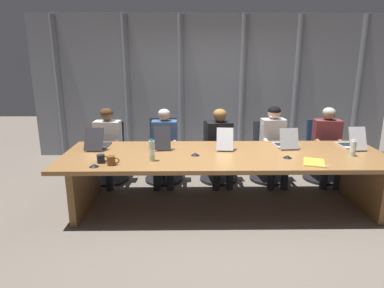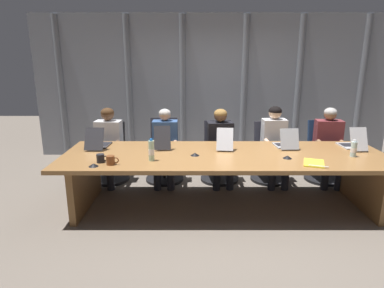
{
  "view_description": "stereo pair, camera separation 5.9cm",
  "coord_description": "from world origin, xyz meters",
  "px_view_note": "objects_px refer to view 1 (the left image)",
  "views": [
    {
      "loc": [
        -0.47,
        -4.01,
        1.92
      ],
      "look_at": [
        -0.42,
        0.11,
        0.82
      ],
      "focal_mm": 30.81,
      "sensor_mm": 36.0,
      "label": 1
    },
    {
      "loc": [
        -0.41,
        -4.01,
        1.92
      ],
      "look_at": [
        -0.42,
        0.11,
        0.82
      ],
      "focal_mm": 30.81,
      "sensor_mm": 36.0,
      "label": 2
    }
  ],
  "objects_px": {
    "person_left_end": "(107,142)",
    "person_center": "(220,142)",
    "coffee_mug_far": "(101,159)",
    "conference_mic_right_side": "(94,165)",
    "office_chair_center": "(218,158)",
    "coffee_mug_near": "(111,161)",
    "laptop_center": "(225,143)",
    "water_bottle_primary": "(152,151)",
    "water_bottle_secondary": "(353,148)",
    "person_right_mid": "(274,141)",
    "conference_mic_middle": "(195,154)",
    "office_chair_right_mid": "(269,158)",
    "laptop_left_end": "(98,144)",
    "person_right_end": "(328,141)",
    "laptop_right_mid": "(285,143)",
    "office_chair_left_mid": "(164,158)",
    "laptop_left_mid": "(162,143)",
    "person_left_mid": "(164,143)",
    "conference_mic_left_side": "(287,157)",
    "office_chair_right_end": "(322,158)",
    "laptop_right_end": "(351,143)",
    "office_chair_left_end": "(109,159)",
    "spiral_notepad": "(314,163)"
  },
  "relations": [
    {
      "from": "laptop_right_mid",
      "to": "office_chair_right_end",
      "type": "xyz_separation_m",
      "value": [
        0.84,
        0.7,
        -0.43
      ]
    },
    {
      "from": "laptop_right_mid",
      "to": "office_chair_right_end",
      "type": "height_order",
      "value": "laptop_right_mid"
    },
    {
      "from": "person_left_end",
      "to": "conference_mic_middle",
      "type": "height_order",
      "value": "person_left_end"
    },
    {
      "from": "person_left_end",
      "to": "conference_mic_left_side",
      "type": "relative_size",
      "value": 10.64
    },
    {
      "from": "office_chair_right_mid",
      "to": "water_bottle_secondary",
      "type": "bearing_deg",
      "value": 28.23
    },
    {
      "from": "person_right_mid",
      "to": "conference_mic_right_side",
      "type": "xyz_separation_m",
      "value": [
        -2.38,
        -1.35,
        0.06
      ]
    },
    {
      "from": "laptop_left_end",
      "to": "laptop_left_mid",
      "type": "relative_size",
      "value": 1.04
    },
    {
      "from": "laptop_right_mid",
      "to": "office_chair_right_end",
      "type": "relative_size",
      "value": 0.43
    },
    {
      "from": "office_chair_right_mid",
      "to": "water_bottle_primary",
      "type": "bearing_deg",
      "value": -58.64
    },
    {
      "from": "conference_mic_middle",
      "to": "conference_mic_right_side",
      "type": "bearing_deg",
      "value": -159.73
    },
    {
      "from": "spiral_notepad",
      "to": "person_left_end",
      "type": "bearing_deg",
      "value": 174.26
    },
    {
      "from": "laptop_right_mid",
      "to": "conference_mic_left_side",
      "type": "height_order",
      "value": "laptop_right_mid"
    },
    {
      "from": "laptop_left_mid",
      "to": "person_left_mid",
      "type": "xyz_separation_m",
      "value": [
        -0.01,
        0.53,
        -0.14
      ]
    },
    {
      "from": "laptop_right_mid",
      "to": "water_bottle_secondary",
      "type": "distance_m",
      "value": 0.83
    },
    {
      "from": "coffee_mug_far",
      "to": "conference_mic_right_side",
      "type": "bearing_deg",
      "value": -107.03
    },
    {
      "from": "water_bottle_primary",
      "to": "person_left_end",
      "type": "bearing_deg",
      "value": 125.51
    },
    {
      "from": "office_chair_right_mid",
      "to": "person_left_end",
      "type": "relative_size",
      "value": 0.78
    },
    {
      "from": "office_chair_left_end",
      "to": "coffee_mug_far",
      "type": "distance_m",
      "value": 1.44
    },
    {
      "from": "person_left_mid",
      "to": "conference_mic_left_side",
      "type": "height_order",
      "value": "person_left_mid"
    },
    {
      "from": "office_chair_right_end",
      "to": "spiral_notepad",
      "type": "relative_size",
      "value": 2.6
    },
    {
      "from": "water_bottle_secondary",
      "to": "coffee_mug_near",
      "type": "height_order",
      "value": "water_bottle_secondary"
    },
    {
      "from": "laptop_left_mid",
      "to": "laptop_left_end",
      "type": "bearing_deg",
      "value": 86.01
    },
    {
      "from": "office_chair_center",
      "to": "coffee_mug_near",
      "type": "distance_m",
      "value": 2.03
    },
    {
      "from": "laptop_left_end",
      "to": "laptop_center",
      "type": "xyz_separation_m",
      "value": [
        1.72,
        -0.01,
        -0.0
      ]
    },
    {
      "from": "laptop_left_mid",
      "to": "coffee_mug_near",
      "type": "xyz_separation_m",
      "value": [
        -0.53,
        -0.75,
        -0.01
      ]
    },
    {
      "from": "person_right_end",
      "to": "water_bottle_primary",
      "type": "height_order",
      "value": "person_right_end"
    },
    {
      "from": "office_chair_left_end",
      "to": "coffee_mug_near",
      "type": "relative_size",
      "value": 6.3
    },
    {
      "from": "office_chair_center",
      "to": "coffee_mug_near",
      "type": "relative_size",
      "value": 6.46
    },
    {
      "from": "conference_mic_middle",
      "to": "water_bottle_secondary",
      "type": "bearing_deg",
      "value": -1.29
    },
    {
      "from": "person_right_mid",
      "to": "conference_mic_middle",
      "type": "bearing_deg",
      "value": -55.59
    },
    {
      "from": "office_chair_right_mid",
      "to": "water_bottle_primary",
      "type": "distance_m",
      "value": 2.21
    },
    {
      "from": "laptop_right_end",
      "to": "coffee_mug_far",
      "type": "relative_size",
      "value": 3.37
    },
    {
      "from": "office_chair_left_end",
      "to": "person_left_mid",
      "type": "height_order",
      "value": "person_left_mid"
    },
    {
      "from": "person_left_end",
      "to": "person_center",
      "type": "bearing_deg",
      "value": 92.96
    },
    {
      "from": "person_left_mid",
      "to": "person_right_mid",
      "type": "height_order",
      "value": "person_right_mid"
    },
    {
      "from": "person_center",
      "to": "water_bottle_secondary",
      "type": "bearing_deg",
      "value": 53.33
    },
    {
      "from": "office_chair_left_mid",
      "to": "conference_mic_left_side",
      "type": "xyz_separation_m",
      "value": [
        1.6,
        -1.21,
        0.38
      ]
    },
    {
      "from": "office_chair_right_mid",
      "to": "coffee_mug_far",
      "type": "height_order",
      "value": "office_chair_right_mid"
    },
    {
      "from": "water_bottle_primary",
      "to": "coffee_mug_near",
      "type": "distance_m",
      "value": 0.48
    },
    {
      "from": "laptop_center",
      "to": "water_bottle_primary",
      "type": "height_order",
      "value": "laptop_center"
    },
    {
      "from": "person_left_mid",
      "to": "spiral_notepad",
      "type": "distance_m",
      "value": 2.21
    },
    {
      "from": "conference_mic_left_side",
      "to": "person_right_mid",
      "type": "bearing_deg",
      "value": 84.08
    },
    {
      "from": "office_chair_left_mid",
      "to": "laptop_left_mid",
      "type": "bearing_deg",
      "value": 0.25
    },
    {
      "from": "coffee_mug_near",
      "to": "person_right_mid",
      "type": "bearing_deg",
      "value": 30.33
    },
    {
      "from": "office_chair_right_end",
      "to": "spiral_notepad",
      "type": "xyz_separation_m",
      "value": [
        -0.7,
        -1.41,
        0.38
      ]
    },
    {
      "from": "conference_mic_left_side",
      "to": "laptop_right_mid",
      "type": "bearing_deg",
      "value": 77.24
    },
    {
      "from": "laptop_right_mid",
      "to": "laptop_right_end",
      "type": "bearing_deg",
      "value": -95.94
    },
    {
      "from": "conference_mic_right_side",
      "to": "water_bottle_secondary",
      "type": "bearing_deg",
      "value": 6.98
    },
    {
      "from": "laptop_right_mid",
      "to": "office_chair_left_mid",
      "type": "bearing_deg",
      "value": 63.72
    },
    {
      "from": "laptop_center",
      "to": "laptop_left_end",
      "type": "bearing_deg",
      "value": 95.24
    }
  ]
}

